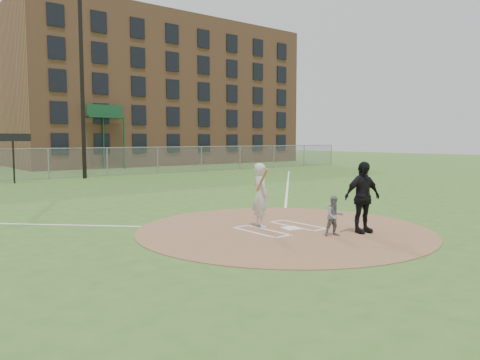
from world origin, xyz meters
TOP-DOWN VIEW (x-y plane):
  - ground at (0.00, 0.00)m, footprint 140.00×140.00m
  - dirt_circle at (0.00, 0.00)m, footprint 8.40×8.40m
  - home_plate at (0.20, -0.13)m, footprint 0.58×0.58m
  - foul_line_first at (9.00, 9.00)m, footprint 17.04×17.04m
  - catcher at (0.42, -1.52)m, footprint 0.64×0.59m
  - umpire at (1.34, -1.72)m, footprint 1.24×0.73m
  - batters_boxes at (0.00, 0.15)m, footprint 2.08×1.88m
  - batter_at_plate at (-0.31, 0.65)m, footprint 0.71×1.10m
  - outfield_fence at (0.00, 22.00)m, footprint 56.08×0.08m
  - brick_warehouse at (16.00, 37.96)m, footprint 30.00×17.17m
  - light_pole at (2.00, 21.00)m, footprint 1.20×0.30m
  - scoreboard_sign at (-2.50, 20.20)m, footprint 2.00×0.10m

SIDE VIEW (x-z plane):
  - ground at x=0.00m, z-range 0.00..0.00m
  - foul_line_first at x=9.00m, z-range 0.00..0.01m
  - dirt_circle at x=0.00m, z-range 0.00..0.02m
  - batters_boxes at x=0.00m, z-range 0.02..0.03m
  - home_plate at x=0.20m, z-range 0.02..0.05m
  - catcher at x=0.42m, z-range 0.02..1.09m
  - batter_at_plate at x=-0.31m, z-range 0.02..1.91m
  - umpire at x=1.34m, z-range 0.02..1.99m
  - outfield_fence at x=0.00m, z-range 0.00..2.03m
  - scoreboard_sign at x=-2.50m, z-range 0.92..3.85m
  - light_pole at x=2.00m, z-range 0.50..12.72m
  - brick_warehouse at x=16.00m, z-range 0.00..15.00m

